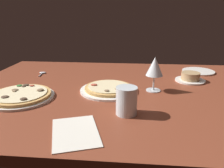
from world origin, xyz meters
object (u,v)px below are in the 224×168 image
object	(u,v)px
pizza_side	(21,96)
paper_menu	(75,132)
side_plate	(198,71)
spoon	(42,73)
wine_glass_far	(155,67)
ramekin_on_saucer	(190,78)
water_glass	(127,102)
pizza_main	(109,89)

from	to	relation	value
pizza_side	paper_menu	bearing A→B (deg)	-40.06
side_plate	spoon	world-z (taller)	spoon
side_plate	wine_glass_far	bearing A→B (deg)	-130.20
ramekin_on_saucer	pizza_side	bearing A→B (deg)	-158.09
pizza_side	side_plate	world-z (taller)	pizza_side
pizza_side	spoon	distance (cm)	39.13
wine_glass_far	water_glass	bearing A→B (deg)	-114.92
pizza_side	side_plate	distance (cm)	102.99
pizza_main	side_plate	size ratio (longest dim) A/B	1.39
spoon	ramekin_on_saucer	bearing A→B (deg)	-4.42
ramekin_on_saucer	side_plate	world-z (taller)	ramekin_on_saucer
water_glass	side_plate	size ratio (longest dim) A/B	0.54
wine_glass_far	paper_menu	bearing A→B (deg)	-124.18
pizza_main	paper_menu	xyz separation A→B (cm)	(-6.50, -38.15, -1.01)
pizza_main	side_plate	distance (cm)	65.06
pizza_main	wine_glass_far	size ratio (longest dim) A/B	1.64
ramekin_on_saucer	wine_glass_far	size ratio (longest dim) A/B	0.97
side_plate	paper_menu	distance (cm)	96.90
ramekin_on_saucer	pizza_main	bearing A→B (deg)	-155.02
ramekin_on_saucer	spoon	size ratio (longest dim) A/B	1.71
pizza_side	wine_glass_far	bearing A→B (deg)	14.31
pizza_side	side_plate	xyz separation A→B (cm)	(89.26, 51.38, -0.78)
wine_glass_far	pizza_main	bearing A→B (deg)	-172.91
pizza_side	spoon	size ratio (longest dim) A/B	3.07
paper_menu	ramekin_on_saucer	bearing A→B (deg)	31.06
wine_glass_far	paper_menu	world-z (taller)	wine_glass_far
pizza_main	paper_menu	distance (cm)	38.71
ramekin_on_saucer	paper_menu	world-z (taller)	ramekin_on_saucer
wine_glass_far	water_glass	xyz separation A→B (cm)	(-12.12, -26.09, -6.65)
ramekin_on_saucer	paper_menu	distance (cm)	75.83
pizza_side	paper_menu	size ratio (longest dim) A/B	1.42
pizza_main	water_glass	size ratio (longest dim) A/B	2.57
wine_glass_far	ramekin_on_saucer	bearing A→B (deg)	38.90
pizza_side	ramekin_on_saucer	world-z (taller)	ramekin_on_saucer
spoon	wine_glass_far	bearing A→B (deg)	-20.23
ramekin_on_saucer	water_glass	distance (cm)	54.66
pizza_main	spoon	bearing A→B (deg)	148.60
water_glass	paper_menu	size ratio (longest dim) A/B	0.52
ramekin_on_saucer	wine_glass_far	distance (cm)	28.86
water_glass	paper_menu	distance (cm)	21.89
paper_menu	side_plate	bearing A→B (deg)	34.12
paper_menu	spoon	distance (cm)	74.25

